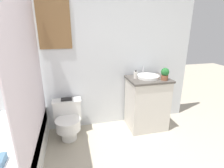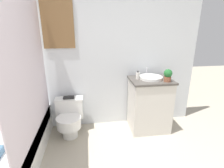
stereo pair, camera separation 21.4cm
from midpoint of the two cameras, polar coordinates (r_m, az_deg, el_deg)
wall_back at (r=2.68m, az=-5.93°, el=11.14°), size 3.49×0.07×2.50m
shower_area at (r=2.41m, az=-27.21°, el=-17.09°), size 0.62×1.55×1.98m
toilet at (r=2.72m, az=-11.54°, el=-10.60°), size 0.42×0.50×0.55m
vanity at (r=2.84m, az=14.22°, el=-6.54°), size 0.62×0.49×0.84m
sink at (r=2.71m, az=14.77°, el=2.05°), size 0.34×0.38×0.13m
soap_bottle at (r=2.65m, az=10.71°, el=2.68°), size 0.06×0.06×0.13m
potted_plant at (r=2.63m, az=20.00°, el=2.74°), size 0.12×0.12×0.18m
book_on_tank at (r=2.71m, az=-11.78°, el=-4.38°), size 0.16×0.09×0.02m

